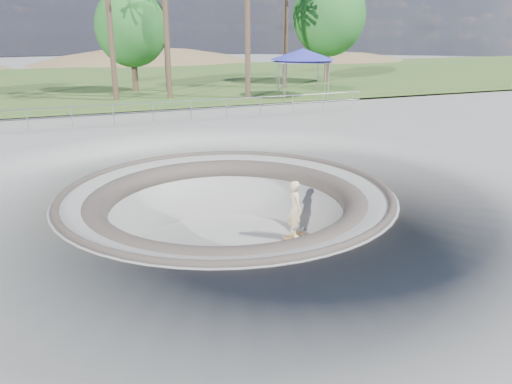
% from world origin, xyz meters
% --- Properties ---
extents(ground, '(180.00, 180.00, 0.00)m').
position_xyz_m(ground, '(0.00, 0.00, 0.00)').
color(ground, gray).
rests_on(ground, ground).
extents(skate_bowl, '(14.00, 14.00, 4.10)m').
position_xyz_m(skate_bowl, '(0.00, 0.00, -1.83)').
color(skate_bowl, gray).
rests_on(skate_bowl, ground).
extents(grass_strip, '(180.00, 36.00, 0.12)m').
position_xyz_m(grass_strip, '(0.00, 34.00, 0.22)').
color(grass_strip, '#396227').
rests_on(grass_strip, ground).
extents(distant_hills, '(103.20, 45.00, 28.60)m').
position_xyz_m(distant_hills, '(3.78, 57.17, -7.02)').
color(distant_hills, brown).
rests_on(distant_hills, ground).
extents(safety_railing, '(25.00, 0.06, 1.03)m').
position_xyz_m(safety_railing, '(0.00, 12.00, 0.69)').
color(safety_railing, gray).
rests_on(safety_railing, ground).
extents(skateboard, '(0.94, 0.53, 0.09)m').
position_xyz_m(skateboard, '(2.36, -0.05, -1.83)').
color(skateboard, '#95633B').
rests_on(skateboard, ground).
extents(skater, '(0.50, 0.72, 1.92)m').
position_xyz_m(skater, '(2.36, -0.05, -0.85)').
color(skater, beige).
rests_on(skater, skateboard).
extents(canopy_white, '(5.65, 5.65, 3.00)m').
position_xyz_m(canopy_white, '(11.57, 18.03, 2.91)').
color(canopy_white, gray).
rests_on(canopy_white, ground).
extents(canopy_blue, '(6.19, 6.19, 3.22)m').
position_xyz_m(canopy_blue, '(11.60, 18.00, 3.10)').
color(canopy_blue, gray).
rests_on(canopy_blue, ground).
extents(bushy_tree_mid, '(5.25, 4.77, 7.57)m').
position_xyz_m(bushy_tree_mid, '(1.11, 25.08, 4.86)').
color(bushy_tree_mid, brown).
rests_on(bushy_tree_mid, ground).
extents(bushy_tree_right, '(6.39, 5.81, 9.22)m').
position_xyz_m(bushy_tree_right, '(17.96, 25.79, 5.89)').
color(bushy_tree_right, brown).
rests_on(bushy_tree_right, ground).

